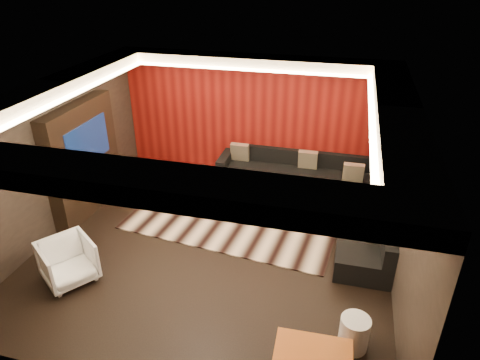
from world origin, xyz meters
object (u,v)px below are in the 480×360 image
(coffee_table, at_px, (285,212))
(armchair, at_px, (68,262))
(white_side_table, at_px, (354,333))
(sectional_sofa, at_px, (323,194))
(drum_stool, at_px, (186,200))

(coffee_table, distance_m, armchair, 4.05)
(white_side_table, relative_size, sectional_sofa, 0.13)
(drum_stool, distance_m, white_side_table, 4.35)
(drum_stool, height_order, sectional_sofa, sectional_sofa)
(drum_stool, distance_m, sectional_sofa, 2.82)
(white_side_table, xyz_separation_m, sectional_sofa, (-0.70, 3.57, 0.02))
(drum_stool, distance_m, armchair, 2.68)
(armchair, xyz_separation_m, sectional_sofa, (3.70, 3.32, -0.09))
(drum_stool, bearing_deg, white_side_table, -38.89)
(white_side_table, relative_size, armchair, 0.63)
(coffee_table, distance_m, white_side_table, 3.24)
(white_side_table, bearing_deg, armchair, 176.75)
(drum_stool, xyz_separation_m, armchair, (-1.01, -2.48, 0.13))
(white_side_table, height_order, sectional_sofa, sectional_sofa)
(coffee_table, xyz_separation_m, drum_stool, (-2.02, -0.20, 0.10))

